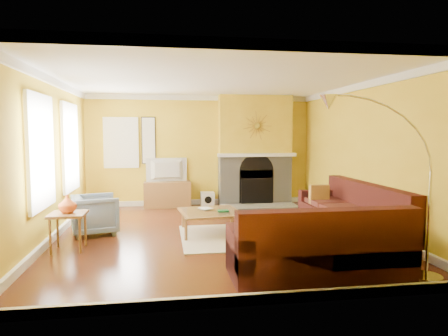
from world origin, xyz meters
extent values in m
cube|color=#602B14|center=(0.00, 0.00, -0.01)|extent=(5.50, 6.00, 0.02)
cube|color=white|center=(0.00, 0.00, 2.71)|extent=(5.50, 6.00, 0.02)
cube|color=gold|center=(0.00, 3.01, 1.35)|extent=(5.50, 0.02, 2.70)
cube|color=gold|center=(0.00, -3.01, 1.35)|extent=(5.50, 0.02, 2.70)
cube|color=gold|center=(-2.76, 0.00, 1.35)|extent=(0.02, 6.00, 2.70)
cube|color=gold|center=(2.76, 0.00, 1.35)|extent=(0.02, 6.00, 2.70)
cube|color=white|center=(-2.72, 1.30, 1.50)|extent=(0.06, 1.22, 1.72)
cube|color=white|center=(-2.72, -0.60, 1.50)|extent=(0.06, 1.22, 1.72)
cube|color=white|center=(-1.90, 2.96, 1.55)|extent=(0.82, 0.06, 1.22)
cube|color=white|center=(-1.25, 2.97, 1.60)|extent=(0.34, 0.04, 1.14)
cube|color=white|center=(1.35, 2.56, 1.25)|extent=(1.92, 0.22, 0.08)
cube|color=gray|center=(1.35, 2.25, 0.03)|extent=(1.80, 0.70, 0.06)
cube|color=beige|center=(0.58, -0.27, 0.01)|extent=(2.40, 1.80, 0.02)
cube|color=olive|center=(-0.82, 2.76, 0.31)|extent=(1.11, 0.50, 0.61)
imported|color=black|center=(-0.82, 2.76, 0.90)|extent=(0.99, 0.26, 0.57)
cube|color=white|center=(0.16, 2.80, 0.16)|extent=(0.33, 0.33, 0.33)
imported|color=slate|center=(-2.10, 0.30, 0.35)|extent=(0.93, 0.92, 0.70)
imported|color=#D8591E|center=(-2.34, -0.65, 0.71)|extent=(0.30, 0.30, 0.28)
imported|color=white|center=(-0.24, 0.15, 0.42)|extent=(0.28, 0.31, 0.02)
camera|label=1|loc=(-0.90, -6.88, 1.78)|focal=32.00mm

